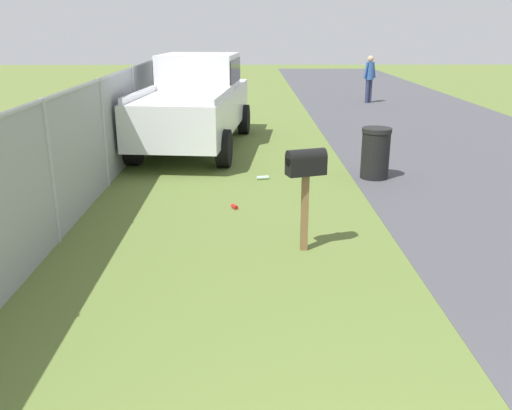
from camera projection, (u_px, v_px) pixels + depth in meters
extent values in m
cube|color=brown|center=(305.00, 213.00, 6.82)|extent=(0.09, 0.09, 0.99)
cube|color=black|center=(306.00, 166.00, 6.63)|extent=(0.34, 0.52, 0.22)
cylinder|color=black|center=(306.00, 157.00, 6.60)|extent=(0.34, 0.52, 0.20)
cube|color=red|center=(305.00, 159.00, 6.72)|extent=(0.02, 0.04, 0.18)
cube|color=silver|center=(195.00, 110.00, 12.56)|extent=(5.61, 2.41, 0.90)
cube|color=silver|center=(199.00, 70.00, 12.92)|extent=(2.02, 1.89, 0.76)
cube|color=black|center=(199.00, 70.00, 12.92)|extent=(1.97, 1.92, 0.53)
cube|color=silver|center=(142.00, 93.00, 11.34)|extent=(2.83, 0.37, 0.12)
cube|color=silver|center=(224.00, 94.00, 11.19)|extent=(2.83, 0.37, 0.12)
cylinder|color=black|center=(174.00, 118.00, 14.49)|extent=(0.78, 0.34, 0.76)
cylinder|color=black|center=(244.00, 119.00, 14.34)|extent=(0.78, 0.34, 0.76)
cylinder|color=black|center=(133.00, 147.00, 11.09)|extent=(0.78, 0.34, 0.76)
cylinder|color=black|center=(224.00, 148.00, 10.93)|extent=(0.78, 0.34, 0.76)
cylinder|color=black|center=(375.00, 155.00, 10.11)|extent=(0.52, 0.52, 0.86)
cylinder|color=black|center=(377.00, 130.00, 9.96)|extent=(0.54, 0.54, 0.08)
cylinder|color=#2D3351|center=(367.00, 91.00, 20.05)|extent=(0.14, 0.14, 0.84)
cylinder|color=#2D3351|center=(370.00, 91.00, 20.12)|extent=(0.14, 0.14, 0.84)
cylinder|color=#335999|center=(370.00, 71.00, 19.86)|extent=(0.30, 0.30, 0.63)
sphere|color=tan|center=(371.00, 59.00, 19.72)|extent=(0.23, 0.23, 0.23)
cylinder|color=#335999|center=(366.00, 70.00, 19.74)|extent=(0.09, 0.17, 0.57)
cylinder|color=#335999|center=(374.00, 70.00, 19.96)|extent=(0.09, 0.17, 0.57)
cylinder|color=#9EA3A8|center=(51.00, 173.00, 6.93)|extent=(0.07, 0.07, 1.88)
cylinder|color=#9EA3A8|center=(104.00, 133.00, 9.45)|extent=(0.07, 0.07, 1.88)
cylinder|color=#9EA3A8|center=(134.00, 111.00, 11.98)|extent=(0.07, 0.07, 1.88)
cylinder|color=#9EA3A8|center=(154.00, 96.00, 14.51)|extent=(0.07, 0.07, 1.88)
cylinder|color=#9EA3A8|center=(168.00, 85.00, 17.04)|extent=(0.07, 0.07, 1.88)
cube|color=#9EA3A8|center=(99.00, 80.00, 9.17)|extent=(15.98, 0.04, 0.04)
cube|color=gray|center=(104.00, 133.00, 9.45)|extent=(15.98, 0.01, 1.88)
cylinder|color=red|center=(235.00, 207.00, 8.51)|extent=(0.14, 0.12, 0.07)
cylinder|color=#B2D8BF|center=(263.00, 178.00, 10.13)|extent=(0.11, 0.23, 0.07)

